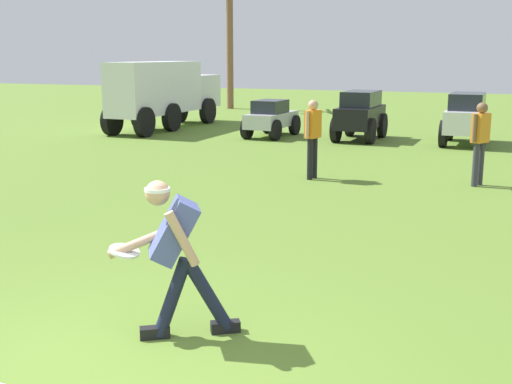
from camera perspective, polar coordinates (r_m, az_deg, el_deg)
name	(u,v)px	position (r m, az deg, el deg)	size (l,w,h in m)	color
ground_plane	(104,379)	(5.20, -13.37, -15.87)	(80.00, 80.00, 0.00)	#5A7C2B
frisbee_thrower	(176,250)	(5.52, -7.14, -5.11)	(1.09, 0.62, 1.39)	#191E38
frisbee_in_flight	(124,251)	(5.71, -11.61, -5.16)	(0.27, 0.28, 0.09)	white
teammate_near_sideline	(480,136)	(12.62, 19.30, 4.72)	(0.34, 0.47, 1.56)	#33333D
teammate_midfield	(313,132)	(12.65, 5.06, 5.36)	(0.27, 0.50, 1.56)	black
parked_car_slot_a	(271,118)	(19.34, 1.36, 6.60)	(1.16, 2.23, 1.10)	#B7BABF
parked_car_slot_b	(360,114)	(18.86, 9.27, 6.85)	(1.17, 2.36, 1.40)	black
parked_car_slot_c	(466,117)	(18.54, 18.18, 6.33)	(1.16, 2.35, 1.40)	silver
box_truck	(165,91)	(21.66, -8.13, 8.85)	(1.43, 5.91, 2.20)	silver
palm_tree_far_left	(230,30)	(29.67, -2.29, 14.15)	(3.11, 3.39, 5.63)	brown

